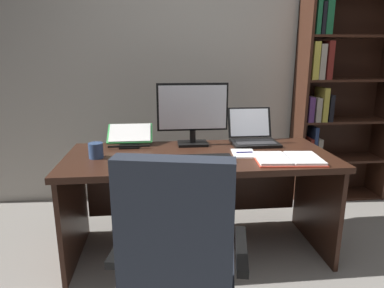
% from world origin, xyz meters
% --- Properties ---
extents(wall_back, '(5.40, 0.12, 2.67)m').
position_xyz_m(wall_back, '(0.00, 1.89, 1.33)').
color(wall_back, '#B2ADA3').
rests_on(wall_back, ground).
extents(desk, '(1.80, 0.76, 0.73)m').
position_xyz_m(desk, '(-0.23, 0.88, 0.54)').
color(desk, '#381E14').
rests_on(desk, ground).
extents(bookshelf, '(0.89, 0.31, 1.94)m').
position_xyz_m(bookshelf, '(1.14, 1.66, 0.92)').
color(bookshelf, '#381E14').
rests_on(bookshelf, ground).
extents(office_chair, '(0.68, 0.60, 1.00)m').
position_xyz_m(office_chair, '(-0.43, -0.05, 0.42)').
color(office_chair, black).
rests_on(office_chair, ground).
extents(monitor, '(0.52, 0.16, 0.46)m').
position_xyz_m(monitor, '(-0.25, 1.06, 0.97)').
color(monitor, black).
rests_on(monitor, desk).
extents(laptop, '(0.34, 0.34, 0.25)m').
position_xyz_m(laptop, '(0.21, 1.07, 0.79)').
color(laptop, black).
rests_on(laptop, desk).
extents(keyboard, '(0.42, 0.15, 0.02)m').
position_xyz_m(keyboard, '(-0.25, 0.65, 0.74)').
color(keyboard, black).
rests_on(keyboard, desk).
extents(computer_mouse, '(0.06, 0.10, 0.04)m').
position_xyz_m(computer_mouse, '(-0.55, 0.65, 0.75)').
color(computer_mouse, black).
rests_on(computer_mouse, desk).
extents(reading_stand_with_book, '(0.33, 0.25, 0.14)m').
position_xyz_m(reading_stand_with_book, '(-0.72, 1.11, 0.80)').
color(reading_stand_with_book, black).
rests_on(reading_stand_with_book, desk).
extents(open_binder, '(0.44, 0.33, 0.02)m').
position_xyz_m(open_binder, '(0.31, 0.60, 0.74)').
color(open_binder, '#DB422D').
rests_on(open_binder, desk).
extents(notepad, '(0.17, 0.22, 0.01)m').
position_xyz_m(notepad, '(0.06, 0.77, 0.74)').
color(notepad, white).
rests_on(notepad, desk).
extents(pen, '(0.14, 0.01, 0.01)m').
position_xyz_m(pen, '(0.08, 0.77, 0.75)').
color(pen, navy).
rests_on(pen, notepad).
extents(coffee_mug, '(0.09, 0.09, 0.10)m').
position_xyz_m(coffee_mug, '(-0.92, 0.78, 0.78)').
color(coffee_mug, '#334C7A').
rests_on(coffee_mug, desk).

